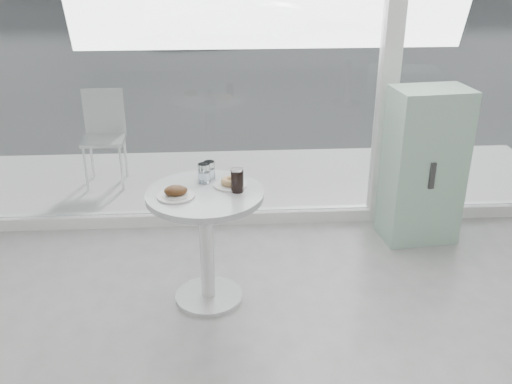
{
  "coord_description": "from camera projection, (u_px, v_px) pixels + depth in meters",
  "views": [
    {
      "loc": [
        -0.39,
        -1.27,
        2.18
      ],
      "look_at": [
        -0.2,
        1.7,
        0.85
      ],
      "focal_mm": 40.0,
      "sensor_mm": 36.0,
      "label": 1
    }
  ],
  "objects": [
    {
      "name": "room_shell",
      "position": [
        508.0,
        158.0,
        0.77
      ],
      "size": [
        6.0,
        6.0,
        6.0
      ],
      "color": "white",
      "rests_on": "ground"
    },
    {
      "name": "storefront",
      "position": [
        283.0,
        9.0,
        4.1
      ],
      "size": [
        5.0,
        0.14,
        3.0
      ],
      "color": "white",
      "rests_on": "ground"
    },
    {
      "name": "main_table",
      "position": [
        206.0,
        224.0,
        3.54
      ],
      "size": [
        0.72,
        0.72,
        0.77
      ],
      "color": "white",
      "rests_on": "ground"
    },
    {
      "name": "patio_deck",
      "position": [
        263.0,
        181.0,
        5.52
      ],
      "size": [
        5.6,
        1.6,
        0.05
      ],
      "primitive_type": "cube",
      "color": "white",
      "rests_on": "ground"
    },
    {
      "name": "street",
      "position": [
        232.0,
        19.0,
        16.64
      ],
      "size": [
        40.0,
        24.0,
        0.0
      ],
      "primitive_type": "cube",
      "color": "#3E3E3E",
      "rests_on": "ground"
    },
    {
      "name": "mint_cabinet",
      "position": [
        423.0,
        166.0,
        4.31
      ],
      "size": [
        0.59,
        0.43,
        1.2
      ],
      "rotation": [
        0.0,
        0.0,
        0.11
      ],
      "color": "#94BCA6",
      "rests_on": "ground"
    },
    {
      "name": "patio_chair",
      "position": [
        104.0,
        131.0,
        5.27
      ],
      "size": [
        0.39,
        0.39,
        0.87
      ],
      "rotation": [
        0.0,
        0.0,
        0.03
      ],
      "color": "white",
      "rests_on": "patio_deck"
    },
    {
      "name": "car_white",
      "position": [
        225.0,
        7.0,
        13.53
      ],
      "size": [
        3.98,
        1.74,
        1.33
      ],
      "primitive_type": "imported",
      "rotation": [
        0.0,
        0.0,
        1.61
      ],
      "color": "white",
      "rests_on": "street"
    },
    {
      "name": "car_silver",
      "position": [
        324.0,
        0.0,
        15.12
      ],
      "size": [
        4.17,
        1.74,
        1.34
      ],
      "primitive_type": "imported",
      "rotation": [
        0.0,
        0.0,
        1.49
      ],
      "color": "#AFB2B7",
      "rests_on": "street"
    },
    {
      "name": "plate_fritter",
      "position": [
        176.0,
        193.0,
        3.38
      ],
      "size": [
        0.23,
        0.23,
        0.07
      ],
      "color": "silver",
      "rests_on": "main_table"
    },
    {
      "name": "plate_donut",
      "position": [
        230.0,
        183.0,
        3.53
      ],
      "size": [
        0.2,
        0.2,
        0.05
      ],
      "color": "silver",
      "rests_on": "main_table"
    },
    {
      "name": "water_tumbler_a",
      "position": [
        204.0,
        174.0,
        3.57
      ],
      "size": [
        0.08,
        0.08,
        0.12
      ],
      "color": "white",
      "rests_on": "main_table"
    },
    {
      "name": "water_tumbler_b",
      "position": [
        209.0,
        171.0,
        3.63
      ],
      "size": [
        0.07,
        0.07,
        0.11
      ],
      "color": "white",
      "rests_on": "main_table"
    },
    {
      "name": "cola_glass",
      "position": [
        237.0,
        181.0,
        3.43
      ],
      "size": [
        0.08,
        0.08,
        0.15
      ],
      "color": "white",
      "rests_on": "main_table"
    }
  ]
}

